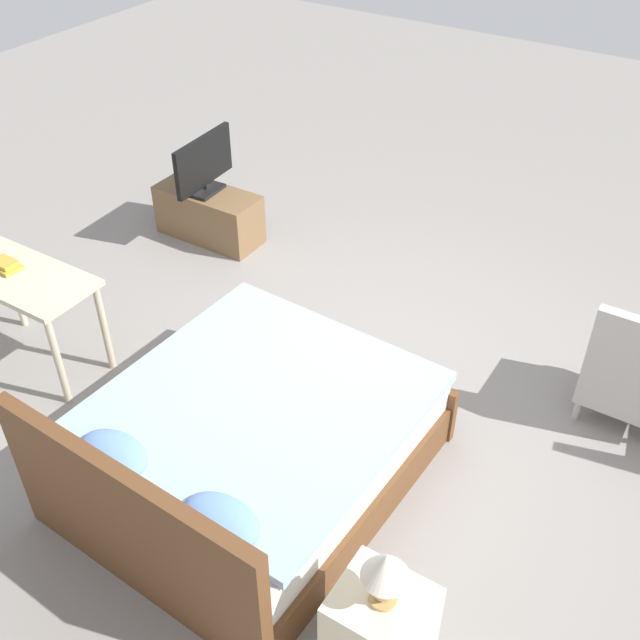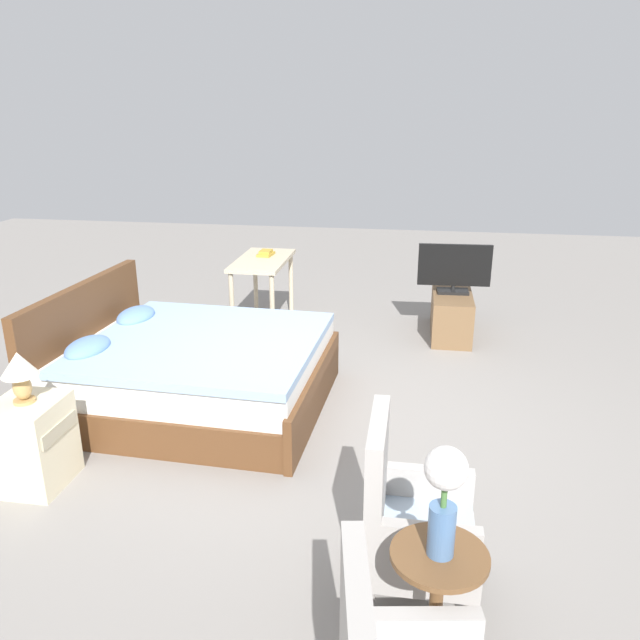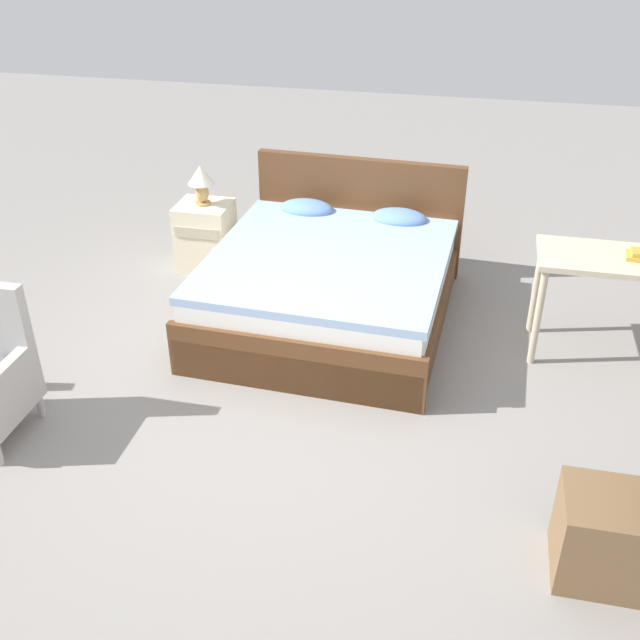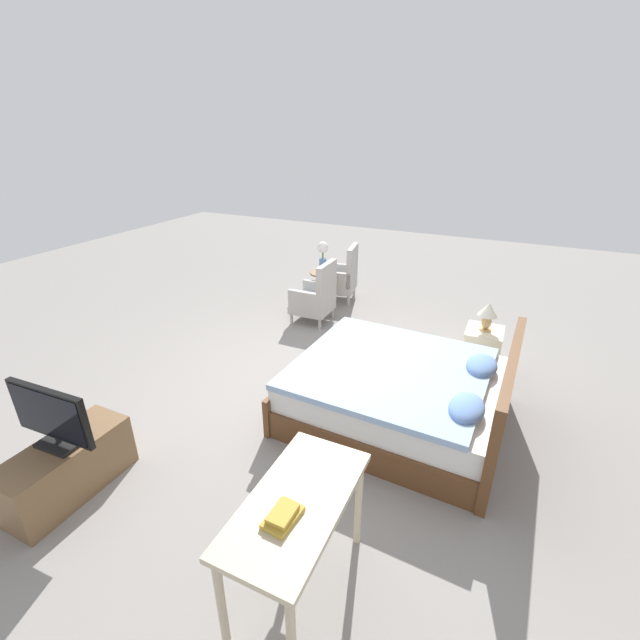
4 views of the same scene
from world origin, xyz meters
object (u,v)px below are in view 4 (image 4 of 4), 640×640
object	(u,v)px
side_table	(323,286)
tv_flatscreen	(51,417)
vanity_desk	(297,514)
book_stack	(283,516)
nightstand	(481,352)
tv_stand	(68,468)
armchair_by_window_left	(342,278)
flower_vase	(323,254)
table_lamp	(488,313)
armchair_by_window_right	(316,298)
bed	(401,393)

from	to	relation	value
side_table	tv_flatscreen	xyz separation A→B (m)	(4.26, -0.23, 0.34)
vanity_desk	book_stack	size ratio (longest dim) A/B	4.39
nightstand	tv_stand	bearing A→B (deg)	-40.16
armchair_by_window_left	side_table	size ratio (longest dim) A/B	1.51
side_table	tv_flatscreen	bearing A→B (deg)	-3.16
flower_vase	vanity_desk	world-z (taller)	flower_vase
tv_flatscreen	vanity_desk	size ratio (longest dim) A/B	0.71
armchair_by_window_left	table_lamp	world-z (taller)	armchair_by_window_left
flower_vase	armchair_by_window_left	bearing A→B (deg)	167.05
side_table	nightstand	bearing A→B (deg)	67.54
armchair_by_window_right	tv_stand	distance (m)	3.78
armchair_by_window_right	flower_vase	bearing A→B (deg)	-166.71
vanity_desk	book_stack	distance (m)	0.21
nightstand	table_lamp	bearing A→B (deg)	90.00
tv_stand	tv_flatscreen	world-z (taller)	tv_flatscreen
armchair_by_window_right	nightstand	size ratio (longest dim) A/B	1.60
nightstand	tv_flatscreen	xyz separation A→B (m)	(3.23, -2.72, 0.43)
armchair_by_window_right	side_table	distance (m)	0.51
armchair_by_window_right	vanity_desk	world-z (taller)	armchair_by_window_right
flower_vase	tv_flatscreen	size ratio (longest dim) A/B	0.64
table_lamp	armchair_by_window_left	bearing A→B (deg)	-122.83
table_lamp	vanity_desk	distance (m)	3.25
side_table	book_stack	distance (m)	4.71
side_table	armchair_by_window_right	bearing A→B (deg)	13.29
armchair_by_window_left	book_stack	xyz separation A→B (m)	(4.85, 1.66, 0.41)
side_table	nightstand	size ratio (longest dim) A/B	1.06
tv_stand	vanity_desk	world-z (taller)	vanity_desk
armchair_by_window_left	nightstand	world-z (taller)	armchair_by_window_left
bed	tv_flatscreen	distance (m)	2.95
tv_stand	table_lamp	bearing A→B (deg)	139.83
nightstand	tv_stand	xyz separation A→B (m)	(3.23, -2.72, -0.06)
table_lamp	bed	bearing A→B (deg)	-26.57
armchair_by_window_left	nightstand	xyz separation A→B (m)	(1.53, 2.37, -0.09)
vanity_desk	nightstand	bearing A→B (deg)	167.29
side_table	vanity_desk	distance (m)	4.56
armchair_by_window_right	tv_stand	world-z (taller)	armchair_by_window_right
nightstand	tv_stand	distance (m)	4.22
bed	table_lamp	size ratio (longest dim) A/B	6.24
side_table	flower_vase	bearing A→B (deg)	0.00
flower_vase	book_stack	bearing A→B (deg)	22.19
nightstand	book_stack	distance (m)	3.43
bed	flower_vase	xyz separation A→B (m)	(-2.25, -1.88, 0.60)
bed	vanity_desk	size ratio (longest dim) A/B	1.98
bed	armchair_by_window_left	bearing A→B (deg)	-147.32
flower_vase	vanity_desk	distance (m)	4.56
armchair_by_window_left	armchair_by_window_right	size ratio (longest dim) A/B	1.00
table_lamp	tv_stand	xyz separation A→B (m)	(3.23, -2.72, -0.56)
armchair_by_window_left	side_table	distance (m)	0.52
book_stack	armchair_by_window_right	bearing A→B (deg)	-156.74
armchair_by_window_right	tv_flatscreen	distance (m)	3.80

